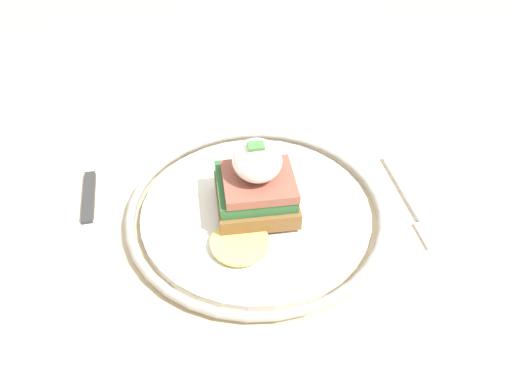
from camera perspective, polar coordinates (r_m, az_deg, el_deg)
dining_table at (r=0.67m, az=2.30°, el=-6.89°), size 0.95×0.69×0.72m
plate at (r=0.53m, az=0.00°, el=-2.13°), size 0.28×0.28×0.02m
sandwich at (r=0.51m, az=-0.01°, el=0.83°), size 0.09×0.12×0.08m
fork at (r=0.58m, az=17.46°, el=-1.34°), size 0.02×0.15×0.00m
knife at (r=0.56m, az=-18.73°, el=-3.20°), size 0.03×0.18×0.01m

